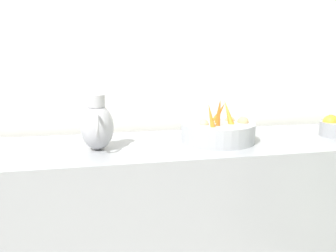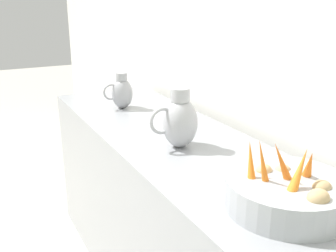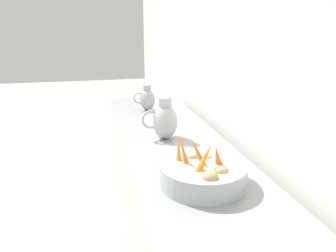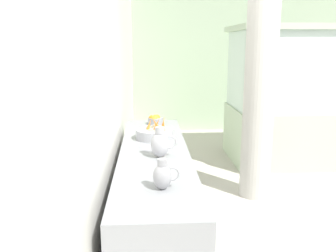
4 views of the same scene
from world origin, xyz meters
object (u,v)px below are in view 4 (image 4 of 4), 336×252
support_column (261,69)px  glass_block_booth (281,96)px  orange_bowl (155,120)px  vegetable_colander (155,134)px  metal_pitcher_tall (160,144)px  metal_pitcher_short (163,175)px

support_column → glass_block_booth: bearing=60.3°
glass_block_booth → orange_bowl: bearing=-148.2°
vegetable_colander → metal_pitcher_tall: 0.60m
metal_pitcher_short → support_column: bearing=57.1°
support_column → metal_pitcher_tall: bearing=-135.7°
vegetable_colander → metal_pitcher_short: bearing=-88.8°
orange_bowl → vegetable_colander: bearing=-91.7°
vegetable_colander → metal_pitcher_short: size_ratio=1.83×
vegetable_colander → metal_pitcher_short: 1.27m
metal_pitcher_tall → support_column: support_column is taller
metal_pitcher_tall → support_column: bearing=44.3°
metal_pitcher_tall → metal_pitcher_short: size_ratio=1.25×
orange_bowl → metal_pitcher_tall: bearing=-89.3°
metal_pitcher_short → glass_block_booth: glass_block_booth is taller
metal_pitcher_short → orange_bowl: bearing=90.2°
vegetable_colander → metal_pitcher_short: (0.03, -1.27, 0.04)m
metal_pitcher_short → vegetable_colander: bearing=91.2°
vegetable_colander → glass_block_booth: bearing=43.6°
vegetable_colander → metal_pitcher_tall: size_ratio=1.46×
vegetable_colander → support_column: 1.44m
metal_pitcher_tall → vegetable_colander: bearing=93.4°
glass_block_booth → vegetable_colander: bearing=-136.4°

